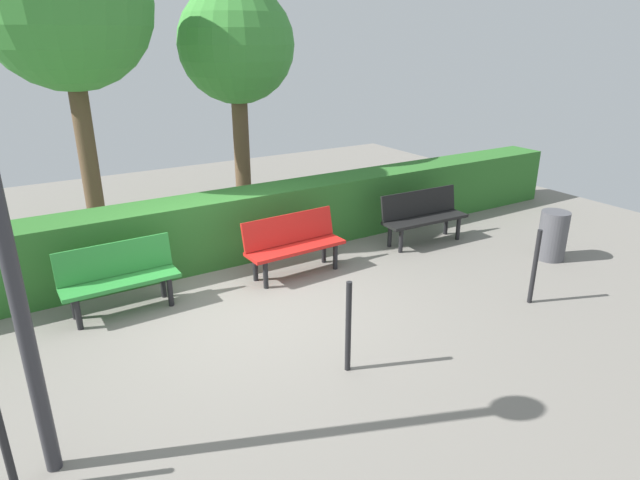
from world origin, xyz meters
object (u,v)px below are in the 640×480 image
Objects in this scene: bench_black at (423,214)px; bench_red at (293,242)px; tree_near at (236,47)px; tree_mid at (64,5)px; trash_bin at (553,235)px; bench_green at (119,275)px.

bench_red is at bearing 2.25° from bench_black.
tree_near is 0.84× the size of tree_mid.
bench_red is 0.36× the size of tree_near.
tree_near is at bearing -56.81° from trash_bin.
bench_red is at bearing 127.80° from tree_mid.
bench_black is at bearing 121.25° from tree_near.
tree_near is at bearing -56.39° from bench_black.
bench_green is 0.34× the size of tree_near.
tree_mid is (2.76, 0.27, 0.60)m from tree_near.
bench_black is 2.45m from bench_red.
bench_black reaches higher than bench_red.
trash_bin is (-5.82, 4.41, -3.29)m from tree_mid.
tree_near reaches higher than bench_black.
tree_near is (-2.99, -2.92, 2.59)m from bench_green.
bench_black is 4.85m from bench_green.
bench_black is 0.31× the size of tree_mid.
bench_red is at bearing 79.00° from tree_near.
tree_near is at bearing -174.32° from tree_mid.
bench_red is 2.40m from bench_green.
bench_black reaches higher than trash_bin.
bench_green is 4.92m from tree_near.
tree_mid reaches higher than tree_near.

